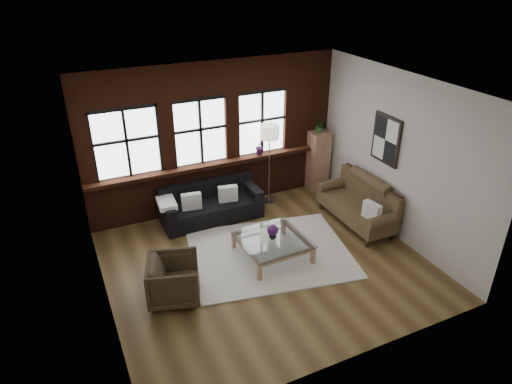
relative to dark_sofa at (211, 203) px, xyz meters
name	(u,v)px	position (x,y,z in m)	size (l,w,h in m)	color
floor	(265,263)	(0.33, -1.90, -0.38)	(5.50, 5.50, 0.00)	brown
ceiling	(267,89)	(0.33, -1.90, 2.82)	(5.50, 5.50, 0.00)	white
wall_back	(214,136)	(0.33, 0.60, 1.22)	(5.50, 5.50, 0.00)	beige
wall_front	(356,266)	(0.33, -4.40, 1.22)	(5.50, 5.50, 0.00)	beige
wall_left	(94,220)	(-2.42, -1.90, 1.22)	(5.00, 5.00, 0.00)	beige
wall_right	(396,157)	(3.08, -1.90, 1.22)	(5.00, 5.00, 0.00)	beige
brick_backwall	(215,137)	(0.33, 0.54, 1.22)	(5.50, 0.12, 3.20)	#441D10
sill_ledge	(217,163)	(0.33, 0.45, 0.66)	(5.50, 0.30, 0.08)	#441D10
window_left	(127,144)	(-1.47, 0.55, 1.37)	(1.38, 0.10, 1.50)	black
window_mid	(200,132)	(0.03, 0.55, 1.37)	(1.38, 0.10, 1.50)	black
window_right	(262,123)	(1.43, 0.55, 1.37)	(1.38, 0.10, 1.50)	black
wall_poster	(386,140)	(3.05, -1.60, 1.47)	(0.05, 0.74, 0.94)	black
shag_rug	(270,253)	(0.54, -1.70, -0.36)	(2.91, 2.29, 0.03)	silver
dark_sofa	(211,203)	(0.00, 0.00, 0.00)	(2.09, 0.84, 0.76)	black
pillow_a	(191,201)	(-0.45, -0.10, 0.19)	(0.40, 0.14, 0.34)	silver
pillow_b	(228,194)	(0.35, -0.10, 0.19)	(0.40, 0.14, 0.34)	silver
vintage_settee	(356,202)	(2.63, -1.45, 0.13)	(0.85, 1.91, 1.02)	#4C3B23
pillow_settee	(372,211)	(2.55, -2.03, 0.24)	(0.14, 0.38, 0.34)	silver
armchair	(174,280)	(-1.42, -2.14, -0.01)	(0.79, 0.82, 0.74)	#322819
coffee_table	(272,248)	(0.54, -1.78, -0.19)	(1.20, 1.20, 0.40)	#A7775A
vase	(273,235)	(0.54, -1.78, 0.08)	(0.14, 0.14, 0.14)	#B2B2B2
flowers	(273,230)	(0.54, -1.78, 0.20)	(0.20, 0.20, 0.20)	#4D1E5A
drawer_chest	(317,160)	(2.79, 0.32, 0.33)	(0.44, 0.44, 1.42)	#A7775A
potted_plant_top	(320,125)	(2.79, 0.32, 1.20)	(0.29, 0.25, 0.32)	#2D5923
floor_lamp	(269,162)	(1.44, 0.16, 0.61)	(0.40, 0.40, 1.98)	#A5A5A8
sill_plant	(260,146)	(1.34, 0.42, 0.89)	(0.21, 0.17, 0.38)	#4D1E5A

